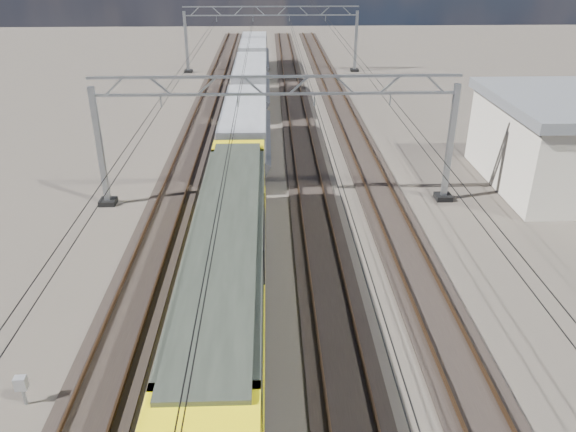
{
  "coord_description": "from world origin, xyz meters",
  "views": [
    {
      "loc": [
        -0.38,
        -25.0,
        13.16
      ],
      "look_at": [
        0.38,
        -2.83,
        2.4
      ],
      "focal_mm": 35.0,
      "sensor_mm": 36.0,
      "label": 1
    }
  ],
  "objects_px": {
    "locomotive": "(229,261)",
    "hopper_wagon_third": "(254,53)",
    "hopper_wagon_mid": "(250,80)",
    "trackside_cabinet": "(21,384)",
    "hopper_wagon_lead": "(245,127)",
    "catenary_gantry_far": "(271,36)",
    "catenary_gantry_mid": "(277,136)"
  },
  "relations": [
    {
      "from": "locomotive",
      "to": "hopper_wagon_third",
      "type": "bearing_deg",
      "value": 90.0
    },
    {
      "from": "locomotive",
      "to": "hopper_wagon_mid",
      "type": "distance_m",
      "value": 31.9
    },
    {
      "from": "trackside_cabinet",
      "to": "hopper_wagon_lead",
      "type": "bearing_deg",
      "value": 71.07
    },
    {
      "from": "catenary_gantry_far",
      "to": "hopper_wagon_lead",
      "type": "distance_m",
      "value": 28.94
    },
    {
      "from": "catenary_gantry_mid",
      "to": "locomotive",
      "type": "relative_size",
      "value": 0.94
    },
    {
      "from": "catenary_gantry_far",
      "to": "locomotive",
      "type": "distance_m",
      "value": 46.59
    },
    {
      "from": "catenary_gantry_far",
      "to": "locomotive",
      "type": "xyz_separation_m",
      "value": [
        -2.0,
        -46.52,
        -1.58
      ]
    },
    {
      "from": "hopper_wagon_lead",
      "to": "hopper_wagon_mid",
      "type": "xyz_separation_m",
      "value": [
        0.0,
        14.2,
        0.0
      ]
    },
    {
      "from": "hopper_wagon_mid",
      "to": "hopper_wagon_third",
      "type": "xyz_separation_m",
      "value": [
        0.0,
        14.2,
        0.0
      ]
    },
    {
      "from": "hopper_wagon_third",
      "to": "trackside_cabinet",
      "type": "bearing_deg",
      "value": -96.99
    },
    {
      "from": "locomotive",
      "to": "hopper_wagon_third",
      "type": "relative_size",
      "value": 1.62
    },
    {
      "from": "catenary_gantry_mid",
      "to": "catenary_gantry_far",
      "type": "relative_size",
      "value": 1.0
    },
    {
      "from": "hopper_wagon_lead",
      "to": "locomotive",
      "type": "bearing_deg",
      "value": -90.0
    },
    {
      "from": "locomotive",
      "to": "hopper_wagon_lead",
      "type": "bearing_deg",
      "value": 90.0
    },
    {
      "from": "catenary_gantry_far",
      "to": "catenary_gantry_mid",
      "type": "bearing_deg",
      "value": -90.0
    },
    {
      "from": "locomotive",
      "to": "hopper_wagon_mid",
      "type": "relative_size",
      "value": 1.62
    },
    {
      "from": "catenary_gantry_mid",
      "to": "catenary_gantry_far",
      "type": "xyz_separation_m",
      "value": [
        0.0,
        36.0,
        0.0
      ]
    },
    {
      "from": "catenary_gantry_mid",
      "to": "hopper_wagon_mid",
      "type": "relative_size",
      "value": 1.53
    },
    {
      "from": "hopper_wagon_lead",
      "to": "hopper_wagon_third",
      "type": "bearing_deg",
      "value": 90.0
    },
    {
      "from": "catenary_gantry_far",
      "to": "hopper_wagon_mid",
      "type": "distance_m",
      "value": 14.85
    },
    {
      "from": "locomotive",
      "to": "catenary_gantry_mid",
      "type": "bearing_deg",
      "value": 79.23
    },
    {
      "from": "catenary_gantry_mid",
      "to": "hopper_wagon_third",
      "type": "relative_size",
      "value": 1.53
    },
    {
      "from": "hopper_wagon_third",
      "to": "trackside_cabinet",
      "type": "relative_size",
      "value": 11.95
    },
    {
      "from": "locomotive",
      "to": "hopper_wagon_third",
      "type": "height_order",
      "value": "locomotive"
    },
    {
      "from": "hopper_wagon_mid",
      "to": "trackside_cabinet",
      "type": "distance_m",
      "value": 37.23
    },
    {
      "from": "locomotive",
      "to": "hopper_wagon_third",
      "type": "xyz_separation_m",
      "value": [
        -0.0,
        46.1,
        -0.09
      ]
    },
    {
      "from": "catenary_gantry_far",
      "to": "hopper_wagon_lead",
      "type": "relative_size",
      "value": 1.53
    },
    {
      "from": "hopper_wagon_mid",
      "to": "trackside_cabinet",
      "type": "bearing_deg",
      "value": -99.66
    },
    {
      "from": "catenary_gantry_mid",
      "to": "hopper_wagon_third",
      "type": "distance_m",
      "value": 35.67
    },
    {
      "from": "hopper_wagon_lead",
      "to": "trackside_cabinet",
      "type": "relative_size",
      "value": 11.95
    },
    {
      "from": "catenary_gantry_far",
      "to": "hopper_wagon_mid",
      "type": "bearing_deg",
      "value": -97.79
    },
    {
      "from": "hopper_wagon_mid",
      "to": "trackside_cabinet",
      "type": "relative_size",
      "value": 11.95
    }
  ]
}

